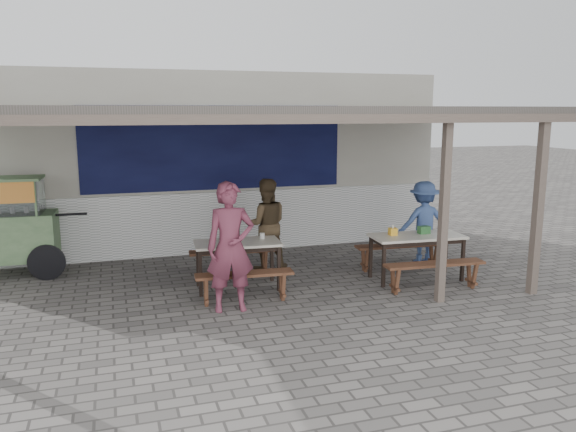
# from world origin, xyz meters

# --- Properties ---
(ground) EXTENTS (60.00, 60.00, 0.00)m
(ground) POSITION_xyz_m (0.00, 0.00, 0.00)
(ground) COLOR slate
(ground) RESTS_ON ground
(back_wall) EXTENTS (9.00, 1.28, 3.50)m
(back_wall) POSITION_xyz_m (-0.00, 3.58, 1.72)
(back_wall) COLOR beige
(back_wall) RESTS_ON ground
(warung_roof) EXTENTS (9.00, 4.21, 2.81)m
(warung_roof) POSITION_xyz_m (0.02, 0.90, 2.71)
(warung_roof) COLOR #4E4743
(warung_roof) RESTS_ON ground
(table_left) EXTENTS (1.37, 0.76, 0.75)m
(table_left) POSITION_xyz_m (-0.33, 0.60, 0.67)
(table_left) COLOR silver
(table_left) RESTS_ON ground
(bench_left_street) EXTENTS (1.44, 0.39, 0.45)m
(bench_left_street) POSITION_xyz_m (-0.38, -0.09, 0.34)
(bench_left_street) COLOR brown
(bench_left_street) RESTS_ON ground
(bench_left_wall) EXTENTS (1.44, 0.39, 0.45)m
(bench_left_wall) POSITION_xyz_m (-0.28, 1.29, 0.34)
(bench_left_wall) COLOR brown
(bench_left_wall) RESTS_ON ground
(table_right) EXTENTS (1.54, 0.77, 0.75)m
(table_right) POSITION_xyz_m (2.58, 0.18, 0.67)
(table_right) COLOR silver
(table_right) RESTS_ON ground
(bench_right_street) EXTENTS (1.62, 0.39, 0.45)m
(bench_right_street) POSITION_xyz_m (2.54, -0.44, 0.34)
(bench_right_street) COLOR brown
(bench_right_street) RESTS_ON ground
(bench_right_wall) EXTENTS (1.62, 0.39, 0.45)m
(bench_right_wall) POSITION_xyz_m (2.62, 0.81, 0.34)
(bench_right_wall) COLOR brown
(bench_right_wall) RESTS_ON ground
(vendor_cart) EXTENTS (2.13, 0.89, 1.67)m
(vendor_cart) POSITION_xyz_m (-3.82, 2.39, 0.91)
(vendor_cart) COLOR #749664
(vendor_cart) RESTS_ON ground
(patron_street_side) EXTENTS (0.69, 0.48, 1.81)m
(patron_street_side) POSITION_xyz_m (-0.63, -0.33, 0.91)
(patron_street_side) COLOR brown
(patron_street_side) RESTS_ON ground
(patron_wall_side) EXTENTS (0.86, 0.72, 1.60)m
(patron_wall_side) POSITION_xyz_m (0.38, 1.53, 0.80)
(patron_wall_side) COLOR #4C3B27
(patron_wall_side) RESTS_ON ground
(patron_right_table) EXTENTS (1.02, 0.65, 1.50)m
(patron_right_table) POSITION_xyz_m (3.24, 1.10, 0.75)
(patron_right_table) COLOR #4561A0
(patron_right_table) RESTS_ON ground
(tissue_box) EXTENTS (0.13, 0.13, 0.12)m
(tissue_box) POSITION_xyz_m (2.20, 0.30, 0.81)
(tissue_box) COLOR yellow
(tissue_box) RESTS_ON table_right
(donation_box) EXTENTS (0.19, 0.13, 0.12)m
(donation_box) POSITION_xyz_m (2.75, 0.26, 0.81)
(donation_box) COLOR #2F6B34
(donation_box) RESTS_ON table_right
(condiment_jar) EXTENTS (0.08, 0.08, 0.09)m
(condiment_jar) POSITION_xyz_m (0.10, 0.70, 0.80)
(condiment_jar) COLOR silver
(condiment_jar) RESTS_ON table_left
(condiment_bowl) EXTENTS (0.24, 0.24, 0.05)m
(condiment_bowl) POSITION_xyz_m (-0.45, 0.69, 0.77)
(condiment_bowl) COLOR white
(condiment_bowl) RESTS_ON table_left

